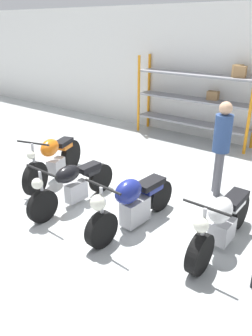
# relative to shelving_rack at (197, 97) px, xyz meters

# --- Properties ---
(ground_plane) EXTENTS (30.00, 30.00, 0.00)m
(ground_plane) POSITION_rel_shelving_rack_xyz_m (0.67, -4.54, -1.23)
(ground_plane) COLOR #B2B7B7
(back_wall) EXTENTS (30.00, 0.08, 3.60)m
(back_wall) POSITION_rel_shelving_rack_xyz_m (0.67, 0.35, 0.57)
(back_wall) COLOR white
(back_wall) RESTS_ON ground_plane
(shelving_rack) EXTENTS (3.43, 0.63, 2.25)m
(shelving_rack) POSITION_rel_shelving_rack_xyz_m (0.00, 0.00, 0.00)
(shelving_rack) COLOR orange
(shelving_rack) RESTS_ON ground_plane
(motorcycle_orange) EXTENTS (0.88, 2.01, 1.07)m
(motorcycle_orange) POSITION_rel_shelving_rack_xyz_m (-1.11, -4.30, -0.75)
(motorcycle_orange) COLOR black
(motorcycle_orange) RESTS_ON ground_plane
(motorcycle_black) EXTENTS (0.74, 1.99, 0.94)m
(motorcycle_black) POSITION_rel_shelving_rack_xyz_m (-0.02, -4.82, -0.79)
(motorcycle_black) COLOR black
(motorcycle_black) RESTS_ON ground_plane
(motorcycle_blue) EXTENTS (0.70, 2.01, 1.00)m
(motorcycle_blue) POSITION_rel_shelving_rack_xyz_m (1.24, -4.72, -0.78)
(motorcycle_blue) COLOR black
(motorcycle_blue) RESTS_ON ground_plane
(motorcycle_white) EXTENTS (0.65, 1.95, 0.99)m
(motorcycle_white) POSITION_rel_shelving_rack_xyz_m (2.59, -4.37, -0.79)
(motorcycle_white) COLOR black
(motorcycle_white) RESTS_ON ground_plane
(person_browsing) EXTENTS (0.44, 0.44, 1.82)m
(person_browsing) POSITION_rel_shelving_rack_xyz_m (1.86, -2.78, -0.14)
(person_browsing) COLOR #595960
(person_browsing) RESTS_ON ground_plane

